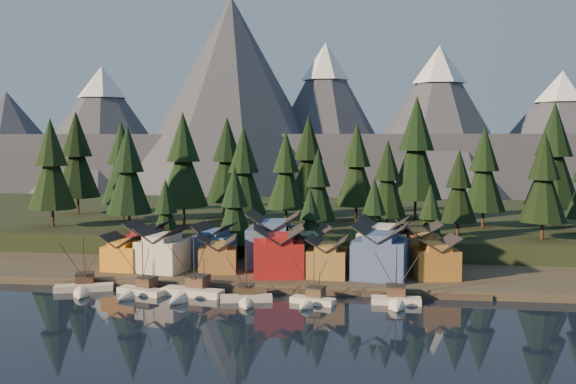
# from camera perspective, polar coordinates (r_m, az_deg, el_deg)

# --- Properties ---
(ground) EXTENTS (500.00, 500.00, 0.00)m
(ground) POSITION_cam_1_polar(r_m,az_deg,el_deg) (105.50, -3.21, -10.88)
(ground) COLOR black
(ground) RESTS_ON ground
(shore_strip) EXTENTS (400.00, 50.00, 1.50)m
(shore_strip) POSITION_cam_1_polar(r_m,az_deg,el_deg) (143.70, -0.05, -6.31)
(shore_strip) COLOR #3A352A
(shore_strip) RESTS_ON ground
(hillside) EXTENTS (420.00, 100.00, 6.00)m
(hillside) POSITION_cam_1_polar(r_m,az_deg,el_deg) (192.31, 2.08, -2.78)
(hillside) COLOR black
(hillside) RESTS_ON ground
(dock) EXTENTS (80.00, 4.00, 1.00)m
(dock) POSITION_cam_1_polar(r_m,az_deg,el_deg) (121.08, -1.65, -8.56)
(dock) COLOR #433A30
(dock) RESTS_ON ground
(mountain_ridge) EXTENTS (560.00, 190.00, 90.00)m
(mountain_ridge) POSITION_cam_1_polar(r_m,az_deg,el_deg) (314.06, 3.73, 4.41)
(mountain_ridge) COLOR #454958
(mountain_ridge) RESTS_ON ground
(boat_0) EXTENTS (11.26, 11.66, 11.29)m
(boat_0) POSITION_cam_1_polar(r_m,az_deg,el_deg) (125.65, -17.76, -7.59)
(boat_0) COLOR beige
(boat_0) RESTS_ON ground
(boat_1) EXTENTS (9.79, 10.22, 10.70)m
(boat_1) POSITION_cam_1_polar(r_m,az_deg,el_deg) (120.64, -13.24, -8.00)
(boat_1) COLOR beige
(boat_1) RESTS_ON ground
(boat_2) EXTENTS (12.15, 12.81, 12.48)m
(boat_2) POSITION_cam_1_polar(r_m,az_deg,el_deg) (117.39, -8.81, -8.16)
(boat_2) COLOR silver
(boat_2) RESTS_ON ground
(boat_3) EXTENTS (9.61, 10.15, 9.86)m
(boat_3) POSITION_cam_1_polar(r_m,az_deg,el_deg) (112.75, -3.73, -8.91)
(boat_3) COLOR beige
(boat_3) RESTS_ON ground
(boat_4) EXTENTS (8.35, 8.82, 9.83)m
(boat_4) POSITION_cam_1_polar(r_m,az_deg,el_deg) (111.27, 2.05, -9.01)
(boat_4) COLOR silver
(boat_4) RESTS_ON ground
(boat_5) EXTENTS (8.72, 9.50, 11.07)m
(boat_5) POSITION_cam_1_polar(r_m,az_deg,el_deg) (112.27, 9.61, -8.81)
(boat_5) COLOR white
(boat_5) RESTS_ON ground
(house_front_0) EXTENTS (8.13, 7.76, 7.41)m
(house_front_0) POSITION_cam_1_polar(r_m,az_deg,el_deg) (136.03, -14.38, -5.11)
(house_front_0) COLOR orange
(house_front_0) RESTS_ON shore_strip
(house_front_1) EXTENTS (10.22, 9.94, 9.11)m
(house_front_1) POSITION_cam_1_polar(r_m,az_deg,el_deg) (132.77, -11.10, -4.90)
(house_front_1) COLOR silver
(house_front_1) RESTS_ON shore_strip
(house_front_2) EXTENTS (8.67, 8.71, 7.22)m
(house_front_2) POSITION_cam_1_polar(r_m,az_deg,el_deg) (130.85, -6.26, -5.42)
(house_front_2) COLOR #9F7238
(house_front_2) RESTS_ON shore_strip
(house_front_3) EXTENTS (11.27, 10.91, 9.85)m
(house_front_3) POSITION_cam_1_polar(r_m,az_deg,el_deg) (126.17, -0.87, -5.14)
(house_front_3) COLOR #A31919
(house_front_3) RESTS_ON shore_strip
(house_front_4) EXTENTS (8.09, 8.66, 7.84)m
(house_front_4) POSITION_cam_1_polar(r_m,az_deg,el_deg) (125.74, 3.54, -5.68)
(house_front_4) COLOR olive
(house_front_4) RESTS_ON shore_strip
(house_front_5) EXTENTS (11.58, 10.84, 10.61)m
(house_front_5) POSITION_cam_1_polar(r_m,az_deg,el_deg) (124.96, 8.22, -5.11)
(house_front_5) COLOR #3B538C
(house_front_5) RESTS_ON shore_strip
(house_front_6) EXTENTS (9.54, 9.18, 8.22)m
(house_front_6) POSITION_cam_1_polar(r_m,az_deg,el_deg) (127.33, 12.96, -5.57)
(house_front_6) COLOR #AB722C
(house_front_6) RESTS_ON shore_strip
(house_back_0) EXTENTS (8.73, 8.41, 9.06)m
(house_back_0) POSITION_cam_1_polar(r_m,az_deg,el_deg) (141.55, -12.33, -4.33)
(house_back_0) COLOR maroon
(house_back_0) RESTS_ON shore_strip
(house_back_1) EXTENTS (9.04, 9.12, 8.74)m
(house_back_1) POSITION_cam_1_polar(r_m,az_deg,el_deg) (138.22, -6.61, -4.54)
(house_back_1) COLOR #3D5A90
(house_back_1) RESTS_ON shore_strip
(house_back_2) EXTENTS (11.34, 10.48, 11.58)m
(house_back_2) POSITION_cam_1_polar(r_m,az_deg,el_deg) (134.86, -1.25, -4.10)
(house_back_2) COLOR #3E6292
(house_back_2) RESTS_ON shore_strip
(house_back_3) EXTENTS (10.42, 9.73, 8.89)m
(house_back_3) POSITION_cam_1_polar(r_m,az_deg,el_deg) (133.06, 1.81, -4.84)
(house_back_3) COLOR #417945
(house_back_3) RESTS_ON shore_strip
(house_back_4) EXTENTS (11.25, 10.92, 10.74)m
(house_back_4) POSITION_cam_1_polar(r_m,az_deg,el_deg) (134.07, 8.49, -4.40)
(house_back_4) COLOR silver
(house_back_4) RESTS_ON shore_strip
(house_back_5) EXTENTS (9.32, 9.42, 9.65)m
(house_back_5) POSITION_cam_1_polar(r_m,az_deg,el_deg) (135.87, 11.49, -4.56)
(house_back_5) COLOR #B07B3E
(house_back_5) RESTS_ON shore_strip
(tree_hill_0) EXTENTS (11.84, 11.84, 27.58)m
(tree_hill_0) POSITION_cam_1_polar(r_m,az_deg,el_deg) (172.51, -20.29, 2.07)
(tree_hill_0) COLOR #332319
(tree_hill_0) RESTS_ON hillside
(tree_hill_1) EXTENTS (11.66, 11.66, 27.16)m
(tree_hill_1) POSITION_cam_1_polar(r_m,az_deg,el_deg) (181.77, -14.55, 2.27)
(tree_hill_1) COLOR #332319
(tree_hill_1) RESTS_ON hillside
(tree_hill_2) EXTENTS (10.95, 10.95, 25.52)m
(tree_hill_2) POSITION_cam_1_polar(r_m,az_deg,el_deg) (159.54, -14.00, 1.62)
(tree_hill_2) COLOR #332319
(tree_hill_2) RESTS_ON hillside
(tree_hill_3) EXTENTS (12.55, 12.55, 29.25)m
(tree_hill_3) POSITION_cam_1_polar(r_m,az_deg,el_deg) (167.34, -9.29, 2.55)
(tree_hill_3) COLOR #332319
(tree_hill_3) RESTS_ON hillside
(tree_hill_4) EXTENTS (12.17, 12.17, 28.34)m
(tree_hill_4) POSITION_cam_1_polar(r_m,az_deg,el_deg) (179.67, -5.41, 2.59)
(tree_hill_4) COLOR #332319
(tree_hill_4) RESTS_ON hillside
(tree_hill_5) EXTENTS (10.90, 10.90, 25.39)m
(tree_hill_5) POSITION_cam_1_polar(r_m,az_deg,el_deg) (153.18, -3.96, 1.60)
(tree_hill_5) COLOR #332319
(tree_hill_5) RESTS_ON hillside
(tree_hill_6) EXTENTS (10.41, 10.41, 24.26)m
(tree_hill_6) POSITION_cam_1_polar(r_m,az_deg,el_deg) (166.54, -0.18, 1.66)
(tree_hill_6) COLOR #332319
(tree_hill_6) RESTS_ON hillside
(tree_hill_7) EXTENTS (8.65, 8.65, 20.14)m
(tree_hill_7) POSITION_cam_1_polar(r_m,az_deg,el_deg) (148.65, 2.68, 0.39)
(tree_hill_7) COLOR #332319
(tree_hill_7) RESTS_ON hillside
(tree_hill_8) EXTENTS (11.41, 11.41, 26.57)m
(tree_hill_8) POSITION_cam_1_polar(r_m,az_deg,el_deg) (171.82, 6.11, 2.15)
(tree_hill_8) COLOR #332319
(tree_hill_8) RESTS_ON hillside
(tree_hill_9) EXTENTS (9.52, 9.52, 22.17)m
(tree_hill_9) POSITION_cam_1_polar(r_m,az_deg,el_deg) (154.89, 8.84, 0.93)
(tree_hill_9) COLOR #332319
(tree_hill_9) RESTS_ON hillside
(tree_hill_10) EXTENTS (14.57, 14.57, 33.95)m
(tree_hill_10) POSITION_cam_1_polar(r_m,az_deg,el_deg) (179.84, 11.33, 3.49)
(tree_hill_10) COLOR #332319
(tree_hill_10) RESTS_ON hillside
(tree_hill_11) EXTENTS (8.60, 8.60, 20.04)m
(tree_hill_11) POSITION_cam_1_polar(r_m,az_deg,el_deg) (151.04, 14.93, 0.28)
(tree_hill_11) COLOR #332319
(tree_hill_11) RESTS_ON hillside
(tree_hill_12) EXTENTS (10.94, 10.94, 25.49)m
(tree_hill_12) POSITION_cam_1_polar(r_m,az_deg,el_deg) (167.76, 17.03, 1.70)
(tree_hill_12) COLOR #332319
(tree_hill_12) RESTS_ON hillside
(tree_hill_13) EXTENTS (10.21, 10.21, 23.79)m
(tree_hill_13) POSITION_cam_1_polar(r_m,az_deg,el_deg) (152.13, 21.79, 0.90)
(tree_hill_13) COLOR #332319
(tree_hill_13) RESTS_ON hillside
(tree_hill_14) EXTENTS (13.61, 13.61, 31.69)m
(tree_hill_14) POSITION_cam_1_polar(r_m,az_deg,el_deg) (177.12, 22.53, 2.80)
(tree_hill_14) COLOR #332319
(tree_hill_14) RESTS_ON hillside
(tree_hill_15) EXTENTS (12.42, 12.42, 28.93)m
(tree_hill_15) POSITION_cam_1_polar(r_m,az_deg,el_deg) (182.76, 1.83, 2.75)
(tree_hill_15) COLOR #332319
(tree_hill_15) RESTS_ON hillside
(tree_hill_16) EXTENTS (13.03, 13.03, 30.36)m
(tree_hill_16) POSITION_cam_1_polar(r_m,az_deg,el_deg) (198.28, -18.26, 2.90)
(tree_hill_16) COLOR #332319
(tree_hill_16) RESTS_ON hillside
(tree_shore_0) EXTENTS (7.62, 7.62, 17.75)m
(tree_shore_0) POSITION_cam_1_polar(r_m,az_deg,el_deg) (148.62, -10.80, -1.94)
(tree_shore_0) COLOR #332319
(tree_shore_0) RESTS_ON shore_strip
(tree_shore_1) EXTENTS (8.96, 8.96, 20.88)m
(tree_shore_1) POSITION_cam_1_polar(r_m,az_deg,el_deg) (144.03, -4.78, -1.40)
(tree_shore_1) COLOR #332319
(tree_shore_1) RESTS_ON shore_strip
(tree_shore_2) EXTENTS (6.97, 6.97, 16.24)m
(tree_shore_2) POSITION_cam_1_polar(r_m,az_deg,el_deg) (141.53, 1.96, -2.54)
(tree_shore_2) COLOR #332319
(tree_shore_2) RESTS_ON shore_strip
(tree_shore_3) EXTENTS (7.95, 7.95, 18.53)m
(tree_shore_3) POSITION_cam_1_polar(r_m,az_deg,el_deg) (140.56, 7.65, -2.11)
(tree_shore_3) COLOR #332319
(tree_shore_3) RESTS_ON shore_strip
(tree_shore_4) EXTENTS (7.42, 7.42, 17.29)m
(tree_shore_4) POSITION_cam_1_polar(r_m,az_deg,el_deg) (141.06, 12.53, -2.44)
(tree_shore_4) COLOR #332319
(tree_shore_4) RESTS_ON shore_strip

